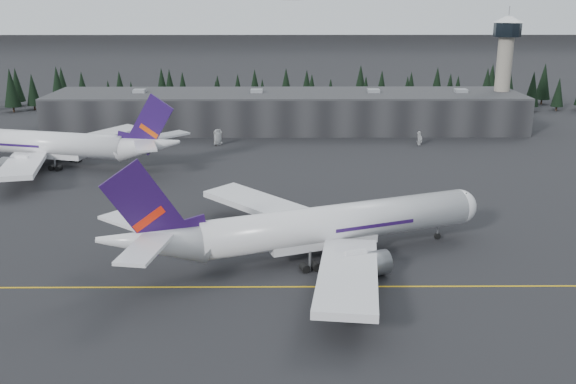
{
  "coord_description": "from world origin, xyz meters",
  "views": [
    {
      "loc": [
        -0.81,
        -94.56,
        43.96
      ],
      "look_at": [
        0.0,
        20.0,
        9.0
      ],
      "focal_mm": 40.0,
      "sensor_mm": 36.0,
      "label": 1
    }
  ],
  "objects_px": {
    "gse_vehicle_a": "(218,143)",
    "gse_vehicle_b": "(420,143)",
    "terminal": "(286,111)",
    "jet_main": "(307,228)",
    "jet_parked": "(59,145)",
    "control_tower": "(505,59)"
  },
  "relations": [
    {
      "from": "gse_vehicle_a",
      "to": "gse_vehicle_b",
      "type": "height_order",
      "value": "gse_vehicle_b"
    },
    {
      "from": "terminal",
      "to": "jet_main",
      "type": "relative_size",
      "value": 2.36
    },
    {
      "from": "jet_main",
      "to": "gse_vehicle_b",
      "type": "bearing_deg",
      "value": 46.32
    },
    {
      "from": "jet_main",
      "to": "gse_vehicle_b",
      "type": "distance_m",
      "value": 97.49
    },
    {
      "from": "terminal",
      "to": "jet_main",
      "type": "height_order",
      "value": "jet_main"
    },
    {
      "from": "jet_main",
      "to": "jet_parked",
      "type": "xyz_separation_m",
      "value": [
        -64.53,
        65.37,
        -0.01
      ]
    },
    {
      "from": "jet_main",
      "to": "terminal",
      "type": "bearing_deg",
      "value": 70.91
    },
    {
      "from": "jet_parked",
      "to": "gse_vehicle_b",
      "type": "xyz_separation_m",
      "value": [
        102.58,
        24.24,
        -5.04
      ]
    },
    {
      "from": "jet_main",
      "to": "gse_vehicle_a",
      "type": "height_order",
      "value": "jet_main"
    },
    {
      "from": "terminal",
      "to": "control_tower",
      "type": "xyz_separation_m",
      "value": [
        75.0,
        3.0,
        17.11
      ]
    },
    {
      "from": "jet_parked",
      "to": "gse_vehicle_b",
      "type": "bearing_deg",
      "value": -152.57
    },
    {
      "from": "terminal",
      "to": "jet_parked",
      "type": "height_order",
      "value": "jet_parked"
    },
    {
      "from": "gse_vehicle_a",
      "to": "jet_main",
      "type": "bearing_deg",
      "value": -104.51
    },
    {
      "from": "control_tower",
      "to": "jet_main",
      "type": "bearing_deg",
      "value": -121.17
    },
    {
      "from": "jet_parked",
      "to": "gse_vehicle_a",
      "type": "height_order",
      "value": "jet_parked"
    },
    {
      "from": "control_tower",
      "to": "jet_parked",
      "type": "bearing_deg",
      "value": -158.63
    },
    {
      "from": "control_tower",
      "to": "gse_vehicle_b",
      "type": "relative_size",
      "value": 8.53
    },
    {
      "from": "jet_main",
      "to": "gse_vehicle_b",
      "type": "relative_size",
      "value": 15.31
    },
    {
      "from": "jet_parked",
      "to": "gse_vehicle_b",
      "type": "relative_size",
      "value": 15.53
    },
    {
      "from": "terminal",
      "to": "jet_main",
      "type": "xyz_separation_m",
      "value": [
        3.19,
        -115.73,
        -0.49
      ]
    },
    {
      "from": "gse_vehicle_b",
      "to": "terminal",
      "type": "bearing_deg",
      "value": -119.63
    },
    {
      "from": "terminal",
      "to": "gse_vehicle_a",
      "type": "height_order",
      "value": "terminal"
    }
  ]
}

